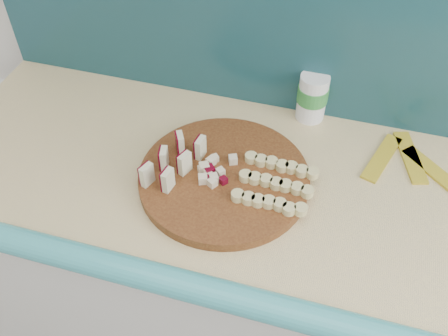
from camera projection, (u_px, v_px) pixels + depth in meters
name	position (u px, v px, depth m)	size (l,w,h in m)	color
kitchen_counter	(361.00, 313.00, 1.40)	(2.20, 0.63, 0.91)	silver
backsplash	(437.00, 41.00, 1.09)	(2.20, 0.02, 0.50)	teal
cutting_board	(224.00, 178.00, 1.13)	(0.39, 0.39, 0.02)	#3F1D0D
apple_wedges	(174.00, 161.00, 1.11)	(0.10, 0.15, 0.05)	beige
apple_chunks	(214.00, 169.00, 1.12)	(0.06, 0.06, 0.02)	beige
banana_slices	(275.00, 184.00, 1.09)	(0.17, 0.15, 0.02)	#CBBE7C
canister	(312.00, 96.00, 1.25)	(0.08, 0.08, 0.13)	white
banana_peel	(408.00, 162.00, 1.18)	(0.24, 0.20, 0.01)	yellow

